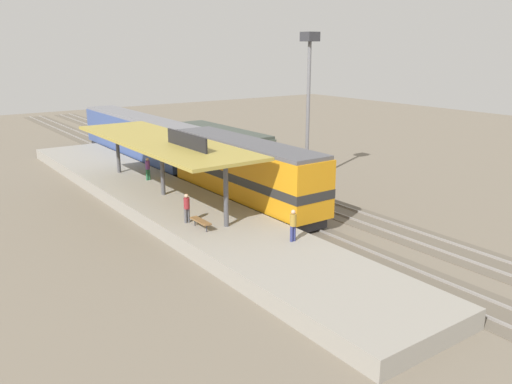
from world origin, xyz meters
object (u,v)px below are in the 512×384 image
person_walking (293,224)px  light_mast (309,77)px  freight_car (222,148)px  person_boarding (148,168)px  locomotive (245,173)px  person_waiting (187,207)px  passenger_carriage_single (138,138)px  platform_bench (201,221)px

person_walking → light_mast: bearing=46.7°
freight_car → person_walking: freight_car is taller
person_boarding → freight_car: bearing=18.8°
locomotive → person_waiting: 6.83m
locomotive → passenger_carriage_single: size_ratio=0.72×
person_boarding → person_walking: bearing=-87.6°
light_mast → person_boarding: bearing=157.3°
locomotive → passenger_carriage_single: bearing=90.0°
freight_car → light_mast: light_mast is taller
platform_bench → person_boarding: (2.25, 11.88, 0.51)m
passenger_carriage_single → freight_car: bearing=-59.1°
freight_car → person_walking: bearing=-111.8°
person_boarding → passenger_carriage_single: bearing=70.3°
platform_bench → locomotive: size_ratio=0.12×
person_waiting → person_boarding: size_ratio=1.00×
person_walking → person_waiting: bearing=117.5°
locomotive → light_mast: light_mast is taller
locomotive → person_walking: bearing=-109.1°
platform_bench → person_walking: bearing=-56.6°
passenger_carriage_single → person_boarding: passenger_carriage_single is taller
person_waiting → person_walking: size_ratio=1.00×
passenger_carriage_single → platform_bench: bearing=-105.0°
freight_car → person_waiting: (-10.70, -13.34, -0.12)m
person_waiting → person_boarding: 10.76m
light_mast → platform_bench: bearing=-152.9°
passenger_carriage_single → person_walking: passenger_carriage_single is taller
light_mast → person_waiting: (-13.90, -5.68, -6.54)m
platform_bench → person_boarding: person_boarding is taller
platform_bench → light_mast: light_mast is taller
platform_bench → light_mast: bearing=27.1°
locomotive → person_boarding: bearing=116.6°
platform_bench → locomotive: locomotive is taller
passenger_carriage_single → freight_car: 8.95m
light_mast → person_waiting: size_ratio=6.84×
platform_bench → person_boarding: 12.10m
light_mast → person_walking: size_ratio=6.84×
person_waiting → passenger_carriage_single: bearing=73.8°
freight_car → person_walking: (-7.66, -19.17, -0.12)m
person_boarding → person_waiting: bearing=-102.6°
locomotive → light_mast: (7.80, 2.66, 5.99)m
locomotive → freight_car: 11.31m
passenger_carriage_single → light_mast: (7.80, -15.34, 6.08)m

